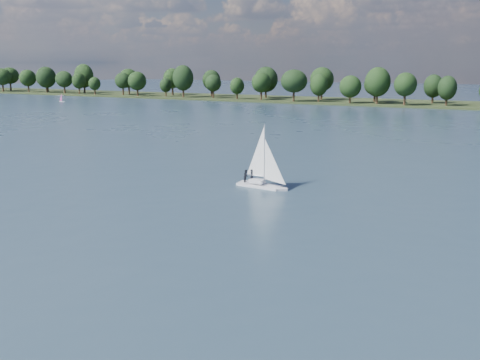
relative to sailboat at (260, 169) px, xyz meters
The scene contains 6 objects.
ground 56.38m from the sailboat, 80.81° to the left, with size 700.00×700.00×0.00m, color #233342.
far_shore 167.86m from the sailboat, 86.93° to the left, with size 660.00×40.00×1.50m, color black.
sailboat is the anchor object (origin of this frame).
dinghy_pink 186.09m from the sailboat, 142.54° to the left, with size 2.56×1.57×3.82m.
pontoon 233.58m from the sailboat, 140.91° to the left, with size 4.00×2.00×0.50m, color #525456.
treeline 164.67m from the sailboat, 93.35° to the left, with size 562.73×74.05×17.39m.
Camera 1 is at (20.90, -22.11, 17.07)m, focal length 40.00 mm.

